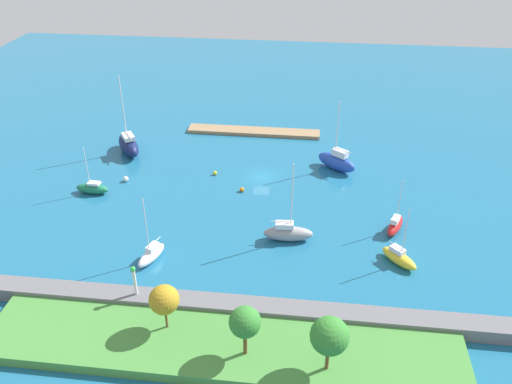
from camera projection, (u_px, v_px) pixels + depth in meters
water at (261, 177)px, 82.35m from camera, size 160.00×160.00×0.00m
pier_dock at (254, 131)px, 96.37m from camera, size 24.11×3.20×0.62m
breakwater at (230, 307)px, 56.33m from camera, size 66.68×2.50×1.60m
shoreline_park at (222, 345)px, 52.09m from camera, size 47.64×9.32×1.14m
harbor_beacon at (134, 278)px, 55.87m from camera, size 0.56×0.56×3.73m
park_tree_center at (330, 336)px, 46.80m from camera, size 3.58×3.58×5.97m
park_tree_mideast at (164, 300)px, 51.57m from camera, size 3.03×3.03×5.16m
park_tree_east at (245, 322)px, 48.44m from camera, size 3.03×3.03×5.57m
sailboat_gray_center_basin at (288, 233)px, 67.57m from camera, size 6.51×2.55×11.19m
sailboat_red_outer_mooring at (395, 225)px, 69.31m from camera, size 3.20×5.06×7.56m
sailboat_blue_lone_north at (337, 161)px, 83.77m from camera, size 6.86×5.81×11.43m
sailboat_yellow_along_channel at (399, 257)px, 63.63m from camera, size 4.73×4.92×7.87m
sailboat_white_by_breakwater at (151, 254)px, 64.13m from camera, size 3.07×5.12×9.02m
sailboat_green_near_pier at (92, 188)px, 77.80m from camera, size 5.07×2.02×7.57m
sailboat_navy_far_north at (129, 145)px, 88.64m from camera, size 6.51×7.90×13.56m
mooring_buoy_white at (126, 179)px, 80.96m from camera, size 0.84×0.84×0.84m
mooring_buoy_yellow at (215, 173)px, 82.82m from camera, size 0.63×0.63×0.63m
mooring_buoy_orange at (242, 190)px, 78.40m from camera, size 0.69×0.69×0.69m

